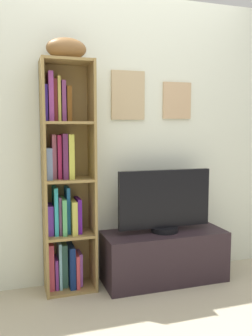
# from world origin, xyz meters

# --- Properties ---
(back_wall) EXTENTS (4.80, 0.08, 2.32)m
(back_wall) POSITION_xyz_m (0.00, 1.13, 1.16)
(back_wall) COLOR silver
(back_wall) RESTS_ON ground
(bookshelf) EXTENTS (0.39, 0.26, 1.75)m
(bookshelf) POSITION_xyz_m (-0.44, 1.00, 0.80)
(bookshelf) COLOR olive
(bookshelf) RESTS_ON ground
(football) EXTENTS (0.30, 0.16, 0.16)m
(football) POSITION_xyz_m (-0.41, 0.97, 1.83)
(football) COLOR brown
(football) RESTS_ON bookshelf
(tv_stand) EXTENTS (1.01, 0.40, 0.41)m
(tv_stand) POSITION_xyz_m (0.35, 0.90, 0.21)
(tv_stand) COLOR black
(tv_stand) RESTS_ON ground
(television) EXTENTS (0.78, 0.22, 0.51)m
(television) POSITION_xyz_m (0.35, 0.90, 0.66)
(television) COLOR black
(television) RESTS_ON tv_stand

